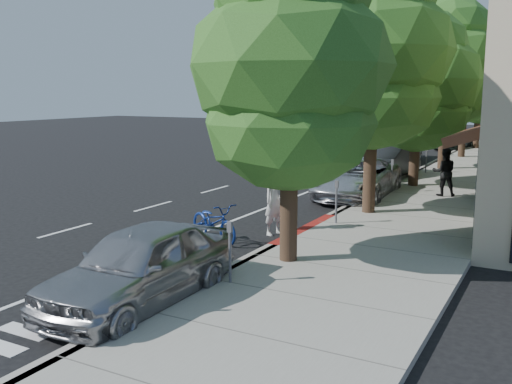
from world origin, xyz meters
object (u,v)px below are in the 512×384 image
Objects in this scene: street_tree_1 at (374,54)px; street_tree_3 at (447,65)px; street_tree_2 at (418,82)px; white_pickup at (393,146)px; cyclist at (274,200)px; pedestrian at (444,172)px; street_tree_0 at (290,71)px; dark_sedan at (386,162)px; dark_suv_far at (455,139)px; bicycle at (214,222)px; silver_suv at (357,178)px; street_tree_5 at (480,78)px; near_car_a at (140,265)px; street_tree_4 at (466,78)px.

street_tree_1 is 0.96× the size of street_tree_3.
street_tree_2 is 1.15× the size of white_pickup.
street_tree_3 reaches higher than white_pickup.
pedestrian is at bearing -4.65° from cyclist.
street_tree_0 is at bearing -90.00° from street_tree_1.
white_pickup is 11.22m from pedestrian.
dark_suv_far is (0.36, 15.75, -0.02)m from dark_sedan.
white_pickup is 3.55× the size of pedestrian.
street_tree_3 is 4.81× the size of pedestrian.
street_tree_3 is at bearing 90.00° from street_tree_1.
cyclist is at bearing -95.88° from street_tree_3.
silver_suv reaches higher than bicycle.
street_tree_5 is at bearing 18.48° from bicycle.
street_tree_2 reaches higher than silver_suv.
street_tree_5 is 33.78m from near_car_a.
cyclist is at bearing -82.82° from dark_sedan.
bicycle is (-2.70, 1.06, -3.87)m from street_tree_0.
white_pickup reaches higher than bicycle.
street_tree_3 is 1.12× the size of street_tree_4.
street_tree_0 reaches higher than silver_suv.
street_tree_5 is (-0.00, 6.00, 0.13)m from street_tree_4.
near_car_a is (-1.40, -33.50, -4.13)m from street_tree_5.
cyclist reaches higher than bicycle.
pedestrian is at bearing -78.88° from street_tree_3.
street_tree_5 reaches higher than cyclist.
street_tree_0 is at bearing -84.35° from silver_suv.
street_tree_3 reaches higher than dark_sedan.
silver_suv is at bearing -95.32° from street_tree_4.
silver_suv is at bearing 98.87° from street_tree_0.
dark_sedan is 6.30m from white_pickup.
street_tree_1 reaches higher than cyclist.
dark_suv_far is at bearing 89.47° from near_car_a.
street_tree_0 is 20.86m from white_pickup.
street_tree_2 is at bearing -90.00° from street_tree_3.
street_tree_3 is at bearing -75.32° from dark_suv_far.
street_tree_1 is 7.24m from bicycle.
bicycle is (-2.70, -4.94, -4.55)m from street_tree_1.
cyclist is at bearing -94.98° from silver_suv.
white_pickup is at bearing -107.78° from street_tree_5.
street_tree_1 is at bearing 90.00° from street_tree_0.
street_tree_2 is 6.07m from street_tree_3.
street_tree_5 reaches higher than street_tree_2.
dark_sedan is 5.23m from pedestrian.
near_car_a is 13.94m from pedestrian.
dark_suv_far is at bearing 95.13° from dark_sedan.
silver_suv is (-1.40, -15.03, -4.02)m from street_tree_4.
street_tree_2 is at bearing -71.19° from pedestrian.
bicycle is at bearing 158.57° from street_tree_0.
street_tree_0 reaches higher than dark_sedan.
street_tree_5 is 1.81× the size of near_car_a.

